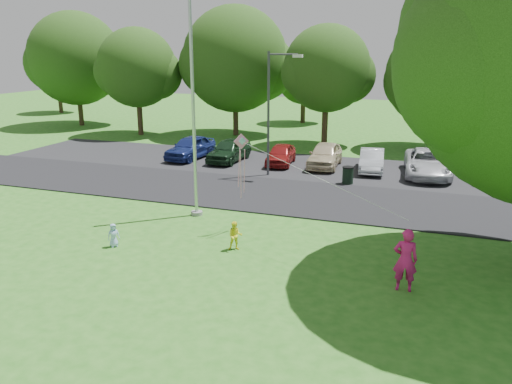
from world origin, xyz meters
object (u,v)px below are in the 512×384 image
(woman, at_px, (405,260))
(kite, at_px, (245,154))
(trash_can, at_px, (348,176))
(child_blue, at_px, (114,235))
(street_lamp, at_px, (273,103))
(flagpole, at_px, (194,119))
(child_yellow, at_px, (235,236))

(woman, xyz_separation_m, kite, (-6.18, 3.04, 2.18))
(trash_can, bearing_deg, child_blue, -120.09)
(street_lamp, distance_m, kite, 9.19)
(flagpole, height_order, child_yellow, flagpole)
(trash_can, relative_size, woman, 0.50)
(flagpole, distance_m, child_yellow, 5.66)
(street_lamp, relative_size, child_yellow, 6.45)
(child_yellow, bearing_deg, child_blue, 172.96)
(child_blue, relative_size, kite, 0.13)
(woman, height_order, child_blue, woman)
(child_blue, bearing_deg, child_yellow, -34.84)
(child_blue, bearing_deg, street_lamp, 28.80)
(street_lamp, xyz_separation_m, woman, (7.86, -12.03, -3.15))
(trash_can, distance_m, woman, 12.13)
(woman, bearing_deg, flagpole, -31.11)
(flagpole, distance_m, street_lamp, 7.74)
(child_yellow, bearing_deg, kite, 76.67)
(trash_can, relative_size, child_blue, 1.11)
(child_blue, bearing_deg, flagpole, 23.31)
(street_lamp, bearing_deg, kite, -79.11)
(woman, xyz_separation_m, child_yellow, (-5.90, 1.26, -0.44))
(street_lamp, relative_size, trash_can, 7.02)
(flagpole, relative_size, trash_can, 10.23)
(trash_can, xyz_separation_m, child_yellow, (-2.37, -10.34, 0.04))
(kite, bearing_deg, child_blue, 178.39)
(child_yellow, bearing_deg, trash_can, 54.78)
(trash_can, bearing_deg, flagpole, -126.74)
(trash_can, bearing_deg, child_yellow, -102.90)
(woman, bearing_deg, street_lamp, -61.89)
(flagpole, xyz_separation_m, trash_can, (5.40, 7.23, -3.67))
(child_yellow, relative_size, kite, 0.16)
(woman, xyz_separation_m, child_blue, (-10.20, 0.08, -0.53))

